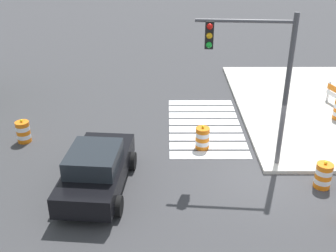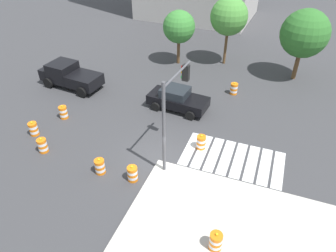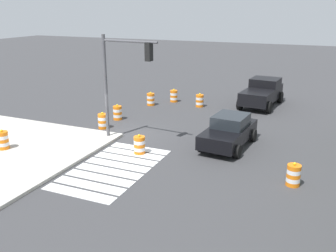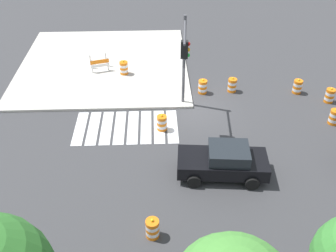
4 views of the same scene
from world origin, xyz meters
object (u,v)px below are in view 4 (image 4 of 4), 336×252
sports_car (224,161)px  traffic_barrel_lane_center (203,87)px  traffic_barrel_crosswalk_end (152,228)px  construction_barricade (99,63)px  traffic_barrel_median_near (330,96)px  traffic_barrel_opposite_curb (297,87)px  traffic_barrel_near_corner (334,117)px  traffic_light_pole (184,54)px  traffic_barrel_far_curb (162,123)px  traffic_barrel_on_sidewalk (124,68)px  traffic_barrel_median_far (232,85)px

sports_car → traffic_barrel_lane_center: bearing=-89.0°
traffic_barrel_crosswalk_end → construction_barricade: size_ratio=0.73×
traffic_barrel_median_near → traffic_barrel_opposite_curb: size_ratio=1.00×
traffic_barrel_near_corner → traffic_barrel_opposite_curb: (1.04, -3.47, 0.00)m
traffic_barrel_near_corner → construction_barricade: (14.06, -6.78, 0.27)m
sports_car → traffic_light_pole: 6.35m
construction_barricade → sports_car: bearing=123.2°
sports_car → construction_barricade: sports_car is taller
construction_barricade → traffic_light_pole: 8.35m
sports_car → traffic_barrel_median_near: size_ratio=4.36×
traffic_barrel_opposite_curb → traffic_barrel_crosswalk_end: bearing=49.5°
traffic_barrel_near_corner → construction_barricade: bearing=-25.7°
traffic_barrel_lane_center → construction_barricade: construction_barricade is taller
traffic_barrel_far_curb → traffic_light_pole: traffic_light_pole is taller
traffic_barrel_median_near → traffic_light_pole: (9.21, 0.97, 3.46)m
traffic_barrel_near_corner → traffic_barrel_far_curb: bearing=1.2°
traffic_barrel_near_corner → traffic_light_pole: bearing=-8.8°
sports_car → traffic_barrel_far_curb: (2.87, -3.77, -0.36)m
traffic_barrel_opposite_curb → construction_barricade: bearing=-14.3°
sports_car → traffic_light_pole: (1.57, -5.31, 3.10)m
sports_car → traffic_barrel_lane_center: 7.68m
traffic_barrel_far_curb → traffic_light_pole: (-1.29, -1.54, 3.46)m
traffic_barrel_opposite_curb → traffic_light_pole: bearing=15.8°
traffic_barrel_crosswalk_end → traffic_barrel_opposite_curb: (-9.42, -11.03, 0.00)m
traffic_barrel_on_sidewalk → construction_barricade: 1.81m
traffic_barrel_near_corner → traffic_barrel_crosswalk_end: bearing=35.8°
sports_car → traffic_barrel_opposite_curb: sports_car is taller
traffic_barrel_far_curb → traffic_barrel_crosswalk_end: bearing=85.5°
traffic_barrel_crosswalk_end → traffic_barrel_lane_center: bearing=-106.4°
traffic_barrel_median_far → traffic_barrel_lane_center: 1.94m
traffic_barrel_median_far → construction_barricade: construction_barricade is taller
construction_barricade → traffic_barrel_opposite_curb: bearing=165.7°
traffic_barrel_median_near → traffic_barrel_far_curb: same height
traffic_barrel_far_curb → traffic_barrel_opposite_curb: size_ratio=1.00×
traffic_barrel_median_near → traffic_barrel_far_curb: (10.50, 2.51, 0.00)m
traffic_barrel_far_curb → construction_barricade: bearing=-59.1°
sports_car → traffic_barrel_median_near: 9.89m
traffic_barrel_median_near → traffic_barrel_on_sidewalk: size_ratio=1.00×
traffic_barrel_on_sidewalk → traffic_light_pole: size_ratio=0.19×
traffic_barrel_opposite_curb → traffic_barrel_on_sidewalk: bearing=-13.7°
traffic_barrel_near_corner → construction_barricade: construction_barricade is taller
traffic_barrel_lane_center → traffic_light_pole: traffic_light_pole is taller
construction_barricade → traffic_barrel_median_far: bearing=161.6°
traffic_barrel_near_corner → traffic_barrel_far_curb: 9.88m
traffic_barrel_median_near → traffic_barrel_opposite_curb: bearing=-35.2°
traffic_barrel_near_corner → traffic_barrel_median_near: same height
traffic_barrel_median_far → traffic_barrel_far_curb: (4.67, 4.03, 0.00)m
traffic_barrel_opposite_curb → traffic_barrel_median_near: bearing=144.8°
traffic_barrel_median_far → construction_barricade: 9.33m
traffic_barrel_near_corner → traffic_barrel_median_far: size_ratio=1.00×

